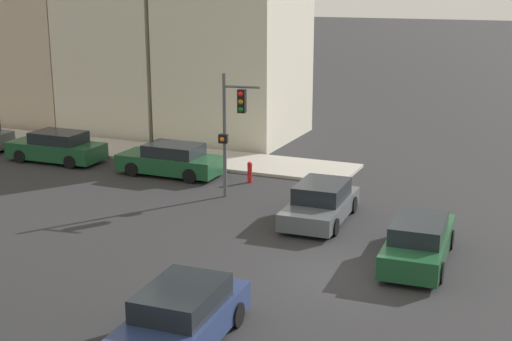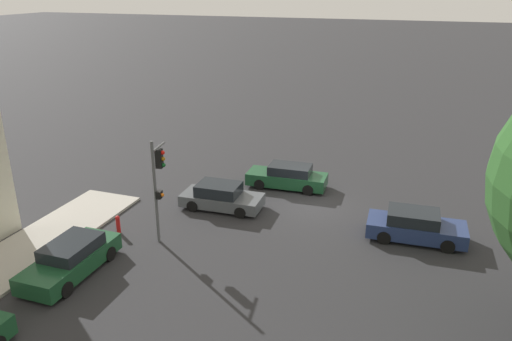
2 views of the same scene
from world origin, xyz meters
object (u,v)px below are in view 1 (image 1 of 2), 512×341
(parked_car_1, at_px, (57,147))
(fire_hydrant, at_px, (250,171))
(parked_car_0, at_px, (171,160))
(traffic_signal, at_px, (232,119))
(crossing_car_0, at_px, (180,319))
(crossing_car_2, at_px, (321,203))
(crossing_car_1, at_px, (419,241))

(parked_car_1, bearing_deg, fire_hydrant, -179.23)
(parked_car_1, height_order, fire_hydrant, parked_car_1)
(parked_car_0, height_order, fire_hydrant, parked_car_0)
(traffic_signal, distance_m, crossing_car_0, 12.23)
(crossing_car_2, xyz_separation_m, parked_car_0, (3.31, 8.06, 0.03))
(traffic_signal, height_order, parked_car_1, traffic_signal)
(crossing_car_0, distance_m, parked_car_0, 15.50)
(crossing_car_2, bearing_deg, parked_car_1, -105.23)
(traffic_signal, relative_size, crossing_car_0, 1.08)
(crossing_car_2, relative_size, parked_car_0, 0.95)
(traffic_signal, relative_size, crossing_car_1, 1.04)
(crossing_car_1, bearing_deg, crossing_car_2, 54.51)
(crossing_car_2, xyz_separation_m, fire_hydrant, (3.55, 4.35, -0.16))
(traffic_signal, distance_m, parked_car_1, 10.70)
(crossing_car_2, relative_size, parked_car_1, 0.95)
(crossing_car_0, relative_size, parked_car_1, 0.99)
(traffic_signal, xyz_separation_m, crossing_car_1, (-3.85, -8.07, -2.50))
(crossing_car_1, xyz_separation_m, parked_car_1, (5.84, 18.28, 0.02))
(parked_car_1, bearing_deg, crossing_car_1, 161.53)
(parked_car_0, bearing_deg, crossing_car_1, 153.62)
(traffic_signal, bearing_deg, crossing_car_0, 10.69)
(crossing_car_1, bearing_deg, parked_car_1, 69.49)
(crossing_car_0, height_order, crossing_car_1, crossing_car_0)
(crossing_car_1, relative_size, crossing_car_2, 1.08)
(crossing_car_0, distance_m, crossing_car_2, 10.03)
(parked_car_1, bearing_deg, crossing_car_2, 166.32)
(crossing_car_0, bearing_deg, parked_car_0, -152.06)
(traffic_signal, height_order, crossing_car_2, traffic_signal)
(parked_car_0, height_order, parked_car_1, parked_car_1)
(traffic_signal, xyz_separation_m, parked_car_0, (2.02, 3.97, -2.50))
(crossing_car_2, bearing_deg, fire_hydrant, -131.49)
(traffic_signal, bearing_deg, parked_car_0, -125.35)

